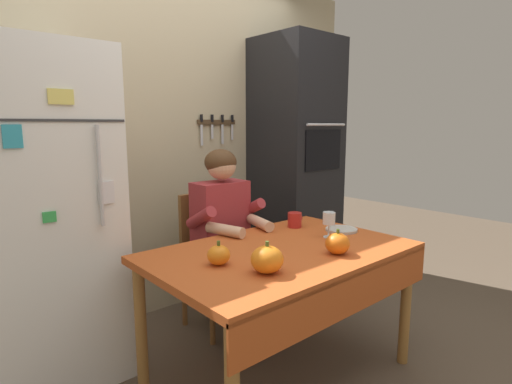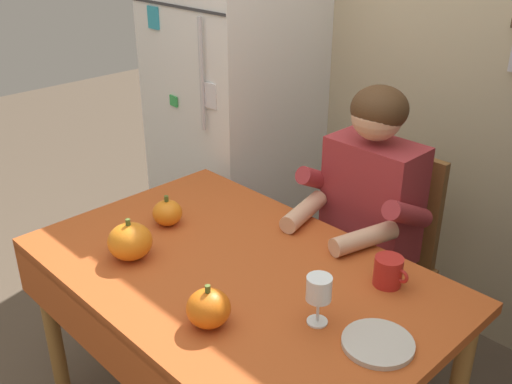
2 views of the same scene
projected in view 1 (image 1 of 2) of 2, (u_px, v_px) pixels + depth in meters
ground_plane at (293, 383)px, 2.23m from camera, size 10.00×10.00×0.00m
back_wall_assembly at (170, 138)px, 3.05m from camera, size 3.70×0.13×2.60m
refrigerator at (43, 219)px, 2.18m from camera, size 0.68×0.71×1.80m
wall_oven at (295, 166)px, 3.48m from camera, size 0.60×0.64×2.10m
dining_table at (284, 265)px, 2.18m from camera, size 1.40×0.90×0.74m
chair_behind_person at (211, 253)px, 2.84m from camera, size 0.40×0.40×0.93m
seated_person at (227, 227)px, 2.66m from camera, size 0.47×0.55×1.25m
coffee_mug at (295, 220)px, 2.64m from camera, size 0.12×0.09×0.10m
wine_glass at (329, 219)px, 2.39m from camera, size 0.07×0.07×0.15m
pumpkin_large at (219, 255)px, 1.93m from camera, size 0.11×0.11×0.12m
pumpkin_medium at (267, 259)px, 1.83m from camera, size 0.15×0.15×0.15m
pumpkin_small at (337, 244)px, 2.09m from camera, size 0.13×0.13×0.13m
serving_tray at (341, 230)px, 2.55m from camera, size 0.20×0.20×0.02m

